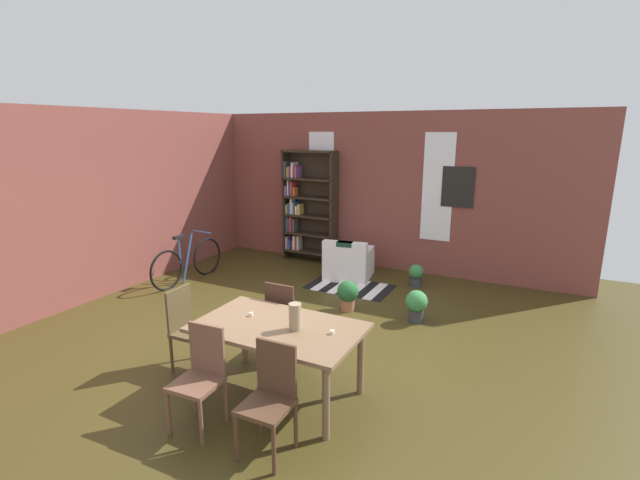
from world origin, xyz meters
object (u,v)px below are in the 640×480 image
(bicycle_second, at_px, (188,262))
(potted_plant_window, at_px, (348,294))
(dining_chair_near_right, at_px, (270,395))
(potted_plant_by_shelf, at_px, (416,304))
(dining_chair_far_left, at_px, (285,316))
(armchair_white, at_px, (348,263))
(potted_plant_corner, at_px, (416,275))
(dining_chair_near_left, at_px, (201,374))
(dining_table, at_px, (278,334))
(bookshelf_tall, at_px, (306,206))
(vase_on_table, at_px, (295,317))
(dining_chair_head_left, at_px, (188,326))

(bicycle_second, distance_m, potted_plant_window, 3.12)
(dining_chair_near_right, distance_m, potted_plant_by_shelf, 3.19)
(dining_chair_far_left, bearing_deg, armchair_white, 99.45)
(dining_chair_far_left, distance_m, potted_plant_corner, 3.30)
(potted_plant_corner, bearing_deg, potted_plant_by_shelf, -74.55)
(dining_chair_near_left, distance_m, dining_chair_far_left, 1.45)
(dining_table, xyz_separation_m, bookshelf_tall, (-2.17, 4.51, 0.45))
(potted_plant_window, bearing_deg, vase_on_table, -78.81)
(armchair_white, relative_size, bicycle_second, 0.54)
(dining_chair_head_left, height_order, bookshelf_tall, bookshelf_tall)
(dining_chair_far_left, bearing_deg, dining_chair_near_right, -62.78)
(dining_table, relative_size, potted_plant_window, 3.58)
(dining_chair_far_left, relative_size, armchair_white, 1.04)
(dining_chair_near_left, bearing_deg, dining_chair_head_left, 138.83)
(dining_chair_near_left, xyz_separation_m, potted_plant_corner, (0.73, 4.66, -0.31))
(potted_plant_corner, bearing_deg, bicycle_second, -156.58)
(vase_on_table, height_order, armchair_white, vase_on_table)
(vase_on_table, relative_size, dining_chair_near_right, 0.28)
(dining_table, height_order, bookshelf_tall, bookshelf_tall)
(dining_chair_near_left, xyz_separation_m, dining_chair_far_left, (0.00, 1.45, 0.00))
(dining_table, xyz_separation_m, dining_chair_near_right, (0.37, -0.73, -0.17))
(dining_table, xyz_separation_m, dining_chair_near_left, (-0.38, -0.73, -0.17))
(dining_chair_head_left, distance_m, potted_plant_by_shelf, 3.14)
(potted_plant_by_shelf, bearing_deg, dining_chair_near_right, -97.06)
(dining_chair_head_left, distance_m, bicycle_second, 3.18)
(potted_plant_by_shelf, relative_size, potted_plant_corner, 1.21)
(bookshelf_tall, bearing_deg, potted_plant_window, -48.37)
(bookshelf_tall, distance_m, bicycle_second, 2.63)
(dining_chair_near_left, height_order, potted_plant_window, dining_chair_near_left)
(dining_chair_far_left, height_order, dining_chair_head_left, same)
(vase_on_table, distance_m, dining_chair_near_left, 1.01)
(bookshelf_tall, bearing_deg, dining_table, -64.33)
(vase_on_table, distance_m, dining_chair_head_left, 1.46)
(potted_plant_by_shelf, bearing_deg, dining_chair_head_left, -129.02)
(vase_on_table, relative_size, dining_chair_near_left, 0.28)
(vase_on_table, relative_size, dining_chair_far_left, 0.28)
(vase_on_table, bearing_deg, bookshelf_tall, 117.67)
(dining_chair_near_left, relative_size, dining_chair_far_left, 1.00)
(dining_chair_near_right, bearing_deg, dining_table, 117.17)
(bookshelf_tall, xyz_separation_m, potted_plant_by_shelf, (2.93, -2.08, -0.87))
(potted_plant_by_shelf, relative_size, potted_plant_window, 1.00)
(vase_on_table, xyz_separation_m, dining_chair_near_left, (-0.58, -0.73, -0.39))
(dining_chair_far_left, distance_m, dining_chair_head_left, 1.11)
(dining_chair_far_left, xyz_separation_m, bicycle_second, (-3.01, 1.58, -0.16))
(bicycle_second, distance_m, potted_plant_corner, 4.08)
(dining_chair_near_right, xyz_separation_m, armchair_white, (-1.26, 4.53, -0.23))
(dining_chair_near_right, relative_size, bicycle_second, 0.56)
(dining_chair_head_left, height_order, armchair_white, dining_chair_head_left)
(vase_on_table, relative_size, potted_plant_by_shelf, 0.57)
(dining_chair_near_left, bearing_deg, dining_chair_far_left, 89.81)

